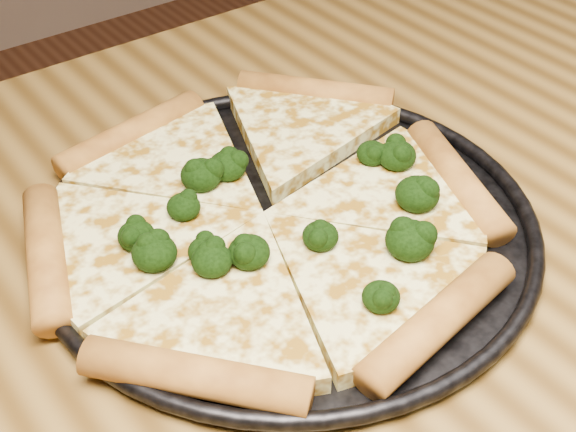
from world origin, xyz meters
TOP-DOWN VIEW (x-y plane):
  - dining_table at (0.00, 0.00)m, footprint 1.20×0.90m
  - pizza_pan at (0.06, 0.10)m, footprint 0.38×0.38m
  - pizza at (0.05, 0.11)m, footprint 0.39×0.37m
  - broccoli_florets at (0.05, 0.09)m, footprint 0.25×0.21m

SIDE VIEW (x-z plane):
  - dining_table at x=0.00m, z-range 0.28..1.03m
  - pizza_pan at x=0.06m, z-range 0.75..0.77m
  - pizza at x=0.05m, z-range 0.75..0.78m
  - broccoli_florets at x=0.05m, z-range 0.77..0.79m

